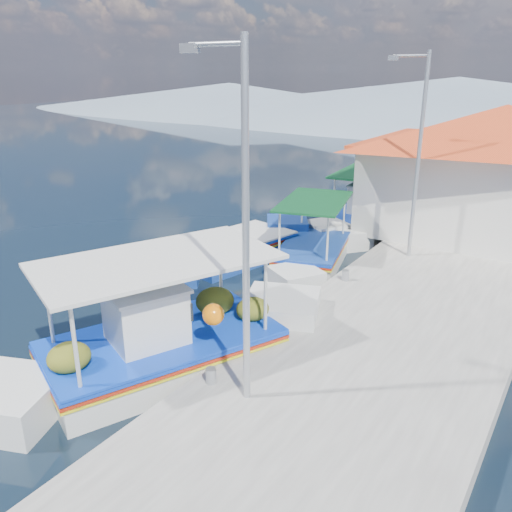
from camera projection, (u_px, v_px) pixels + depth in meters
The scene contains 9 objects.
quay at pixel (393, 338), 11.94m from camera, with size 5.00×44.00×0.50m, color #ABA8A0.
bollards at pixel (297, 312), 12.30m from camera, with size 0.20×17.20×0.30m.
main_caique at pixel (164, 345), 11.05m from camera, with size 4.56×7.71×2.76m.
caique_green_canopy at pixel (314, 253), 17.12m from camera, with size 2.91×6.08×2.35m.
caique_blue_hull at pixel (237, 250), 17.43m from camera, with size 2.97×6.74×1.23m.
caique_far at pixel (368, 216), 20.89m from camera, with size 2.57×7.28×2.56m.
harbor_building at pixel (498, 169), 18.02m from camera, with size 10.49×10.49×4.40m.
lamp_post_near at pixel (241, 214), 8.30m from camera, with size 1.21×0.14×6.00m.
lamp_post_far at pixel (417, 147), 15.39m from camera, with size 1.21×0.14×6.00m.
Camera 1 is at (9.12, -4.59, 6.01)m, focal length 36.96 mm.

